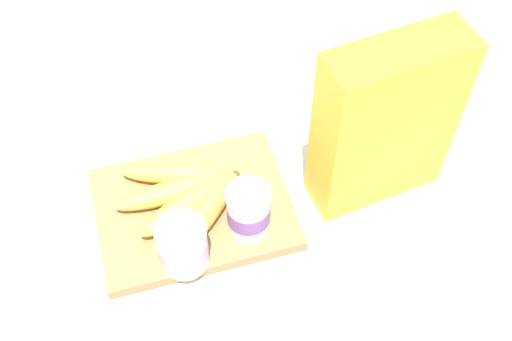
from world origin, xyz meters
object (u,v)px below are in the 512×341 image
Objects in this scene: yogurt_cup_front at (248,211)px; banana_bunch at (187,197)px; cereal_box at (385,124)px; cutting_board at (194,209)px; yogurt_cup_back at (183,246)px.

yogurt_cup_front reaches higher than banana_bunch.
cereal_box is at bearing -169.90° from yogurt_cup_front.
cereal_box is (-0.28, 0.02, 0.13)m from cutting_board.
yogurt_cup_back is 0.38× the size of banana_bunch.
yogurt_cup_front is 0.10m from banana_bunch.
cutting_board is 3.63× the size of yogurt_cup_back.
cereal_box is 0.23m from yogurt_cup_front.
yogurt_cup_back is at bearing -175.54° from cereal_box.
cereal_box is 0.30m from banana_bunch.
yogurt_cup_back is (0.03, 0.09, 0.05)m from cutting_board.
yogurt_cup_front is at bearing 139.98° from banana_bunch.
banana_bunch is at bearing -104.68° from yogurt_cup_back.
cutting_board is 0.31m from cereal_box.
cutting_board is at bearing 147.42° from banana_bunch.
yogurt_cup_front is at bearing -164.46° from yogurt_cup_back.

